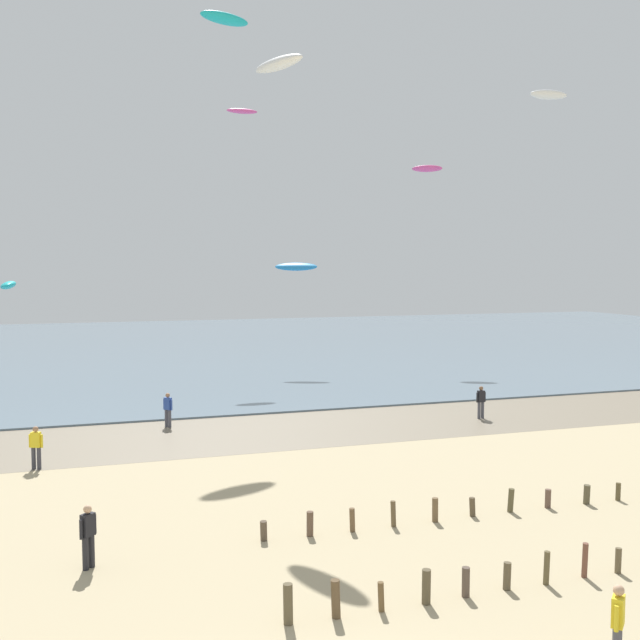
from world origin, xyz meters
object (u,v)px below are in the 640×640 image
Objects in this scene: kite_aloft_8 at (224,19)px; kite_aloft_4 at (427,169)px; person_mid_beach at (36,446)px; person_trailing_behind at (481,401)px; kite_aloft_5 at (242,111)px; person_left_flank at (618,624)px; kite_aloft_0 at (8,285)px; kite_aloft_1 at (278,64)px; kite_aloft_3 at (549,95)px; person_nearest_camera at (88,535)px; person_by_waterline at (168,409)px; kite_aloft_2 at (296,267)px.

kite_aloft_4 is at bearing 12.97° from kite_aloft_8.
person_mid_beach and person_trailing_behind have the same top height.
person_trailing_behind is 30.41m from kite_aloft_5.
person_left_flank is 0.54× the size of kite_aloft_8.
person_mid_beach is 24.41m from kite_aloft_0.
person_left_flank is at bearing -58.44° from person_mid_beach.
person_trailing_behind is 0.57× the size of kite_aloft_1.
person_nearest_camera is at bearing -142.65° from kite_aloft_3.
person_nearest_camera is at bearing 120.61° from kite_aloft_1.
person_by_waterline is at bearing -113.74° from kite_aloft_5.
kite_aloft_5 is (12.06, 36.44, 18.83)m from person_nearest_camera.
person_by_waterline and person_trailing_behind have the same top height.
kite_aloft_0 is at bearing 115.86° from kite_aloft_8.
kite_aloft_0 is at bearing 108.77° from person_left_flank.
kite_aloft_1 is at bearing -60.88° from person_by_waterline.
person_mid_beach is at bearing -119.68° from kite_aloft_5.
person_by_waterline is 0.57× the size of kite_aloft_1.
person_nearest_camera is 42.76m from kite_aloft_5.
kite_aloft_4 is at bearing -86.88° from kite_aloft_0.
kite_aloft_3 is at bearing 35.74° from person_nearest_camera.
kite_aloft_4 is (12.14, 2.69, 8.13)m from kite_aloft_2.
kite_aloft_0 is 1.25× the size of kite_aloft_4.
kite_aloft_1 reaches higher than kite_aloft_2.
kite_aloft_1 is (9.68, -0.81, 15.27)m from person_mid_beach.
person_left_flank is 45.35m from kite_aloft_0.
person_nearest_camera is 0.71× the size of kite_aloft_5.
person_trailing_behind is 20.33m from kite_aloft_3.
person_nearest_camera is 12.94m from person_left_flank.
kite_aloft_3 is at bearing 152.49° from kite_aloft_2.
kite_aloft_1 is 26.44m from kite_aloft_2.
person_by_waterline is 1.00× the size of person_left_flank.
person_mid_beach is 1.00× the size of person_trailing_behind.
kite_aloft_8 is at bearing -132.89° from kite_aloft_0.
kite_aloft_2 is at bearing 55.72° from person_by_waterline.
kite_aloft_3 is 16.64m from kite_aloft_4.
kite_aloft_4 is (27.69, 36.48, 15.15)m from person_nearest_camera.
person_by_waterline is at bearing 8.27° from kite_aloft_1.
person_trailing_behind is 0.71× the size of kite_aloft_5.
person_nearest_camera is 32.06m from kite_aloft_8.
person_nearest_camera is 0.57× the size of kite_aloft_1.
person_nearest_camera is 1.00× the size of person_by_waterline.
kite_aloft_8 is at bearing 50.49° from person_mid_beach.
kite_aloft_0 is 21.29m from kite_aloft_5.
person_nearest_camera is at bearing -131.78° from kite_aloft_8.
person_nearest_camera is 24.17m from person_trailing_behind.
person_nearest_camera is 37.84m from kite_aloft_2.
kite_aloft_8 is at bearing 142.68° from person_trailing_behind.
person_nearest_camera is 0.54× the size of kite_aloft_8.
person_by_waterline is 25.87m from person_left_flank.
kite_aloft_1 reaches higher than kite_aloft_4.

